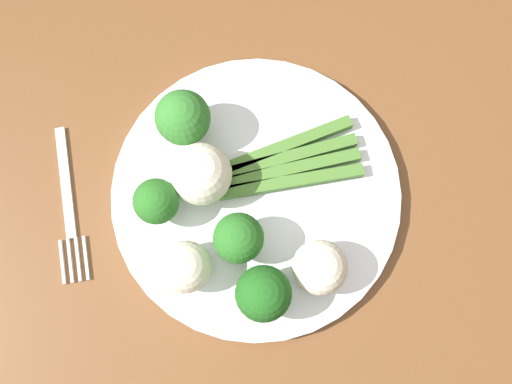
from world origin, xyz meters
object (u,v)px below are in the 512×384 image
Objects in this scene: broccoli_near_center at (183,118)px; cauliflower_right at (185,267)px; broccoli_front at (156,202)px; cauliflower_mid at (320,267)px; asparagus_bundle at (287,164)px; cauliflower_back_right at (201,174)px; broccoli_left at (263,294)px; plate at (256,195)px; fork at (68,206)px; dining_table at (289,230)px; broccoli_back at (238,238)px.

cauliflower_right is at bearing 81.39° from broccoli_near_center.
broccoli_front reaches higher than cauliflower_mid.
asparagus_bundle is at bearing -85.45° from cauliflower_mid.
broccoli_front reaches higher than cauliflower_right.
cauliflower_back_right is at bearing -48.66° from cauliflower_mid.
broccoli_near_center is 0.14m from cauliflower_right.
plate is at bearing -96.64° from broccoli_left.
cauliflower_right is at bearing 52.46° from fork.
dining_table is 0.21m from broccoli_near_center.
cauliflower_mid is (-0.05, 0.09, 0.03)m from plate.
cauliflower_back_right is (0.09, -0.05, 0.15)m from dining_table.
plate is at bearing -62.53° from cauliflower_mid.
cauliflower_mid reaches higher than dining_table.
broccoli_back is at bearing -163.06° from cauliflower_right.
broccoli_left is 0.13m from cauliflower_back_right.
fork is at bearing -23.16° from broccoli_back.
broccoli_front reaches higher than plate.
fork is at bearing -37.87° from cauliflower_right.
plate reaches higher than fork.
asparagus_bundle is 2.57× the size of broccoli_back.
plate reaches higher than dining_table.
broccoli_near_center is at bearing -58.01° from cauliflower_mid.
dining_table is at bearing 150.86° from cauliflower_back_right.
broccoli_near_center is (0.09, -0.11, 0.16)m from dining_table.
cauliflower_right reaches higher than dining_table.
plate is at bearing 83.01° from fork.
asparagus_bundle is at bearing -111.28° from broccoli_left.
plate is 0.07m from broccoli_back.
broccoli_near_center reaches higher than dining_table.
cauliflower_right is (0.12, -0.02, -0.00)m from cauliflower_mid.
broccoli_near_center is at bearing -48.03° from dining_table.
broccoli_front is 0.85× the size of broccoli_left.
cauliflower_back_right is (0.09, 0.00, 0.02)m from asparagus_bundle.
cauliflower_right is (0.03, 0.08, -0.01)m from cauliflower_back_right.
broccoli_left is (0.05, 0.12, 0.03)m from asparagus_bundle.
broccoli_left reaches higher than fork.
cauliflower_back_right reaches higher than broccoli_back.
asparagus_bundle is 2.88× the size of cauliflower_mid.
broccoli_back is 1.12× the size of cauliflower_mid.
dining_table is 21.29× the size of broccoli_back.
cauliflower_right is (0.02, 0.14, -0.01)m from broccoli_near_center.
asparagus_bundle is 0.92× the size of fork.
fork is (0.10, -0.02, -0.04)m from broccoli_front.
cauliflower_back_right is at bearing -23.29° from plate.
cauliflower_back_right is at bearing -70.00° from broccoli_back.
broccoli_near_center reaches higher than broccoli_left.
broccoli_near_center is 0.20m from cauliflower_mid.
broccoli_near_center reaches higher than cauliflower_right.
cauliflower_back_right reaches higher than fork.
broccoli_back is at bearing 145.38° from broccoli_front.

